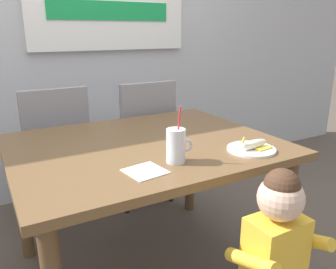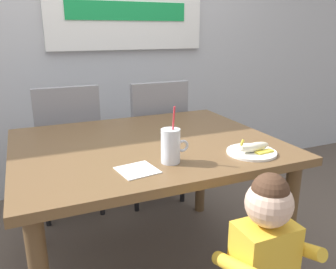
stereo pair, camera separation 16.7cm
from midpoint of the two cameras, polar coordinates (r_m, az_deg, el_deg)
name	(u,v)px [view 2 (the right image)]	position (r m, az deg, el deg)	size (l,w,h in m)	color
ground_plane	(149,265)	(2.11, -0.83, -21.10)	(24.00, 24.00, 0.00)	brown
back_wall	(90,11)	(2.88, -11.23, 19.60)	(6.40, 0.17, 2.90)	silver
dining_table	(147,159)	(1.78, -0.92, -4.20)	(1.31, 1.06, 0.76)	brown
dining_chair_left	(68,144)	(2.47, -14.51, -1.56)	(0.44, 0.45, 0.96)	gray
dining_chair_right	(154,135)	(2.58, -0.44, -0.17)	(0.44, 0.44, 0.96)	gray
toddler_standing	(264,252)	(1.39, 19.35, -18.18)	(0.33, 0.24, 0.84)	#3F4760
milk_cup	(171,148)	(1.46, 3.75, -2.29)	(0.13, 0.08, 0.25)	silver
snack_plate	(251,152)	(1.66, 16.61, -2.89)	(0.23, 0.23, 0.01)	white
peeled_banana	(255,147)	(1.65, 17.14, -2.11)	(0.17, 0.11, 0.07)	#F4EAC6
paper_napkin	(137,170)	(1.40, -1.73, -6.04)	(0.15, 0.15, 0.00)	white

